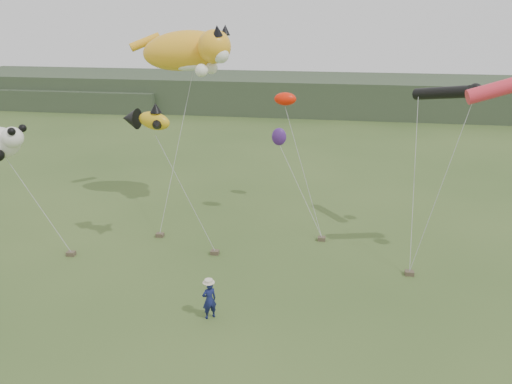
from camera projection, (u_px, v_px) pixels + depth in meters
ground at (232, 312)px, 20.07m from camera, size 120.00×120.00×0.00m
headland at (282, 94)px, 61.37m from camera, size 90.00×13.00×4.00m
festival_attendant at (209, 300)px, 19.44m from camera, size 0.70×0.66×1.61m
sandbag_anchors at (233, 250)px, 25.10m from camera, size 16.72×4.08×0.20m
cat_kite at (191, 50)px, 27.54m from camera, size 6.37×3.40×2.79m
fish_kite at (145, 119)px, 23.25m from camera, size 2.61×1.72×1.35m
tube_kites at (484, 89)px, 22.18m from camera, size 5.20×5.56×2.18m
panda_kite at (0, 142)px, 25.56m from camera, size 2.88×1.86×1.79m
misc_kites at (282, 120)px, 28.46m from camera, size 1.71×3.95×3.74m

